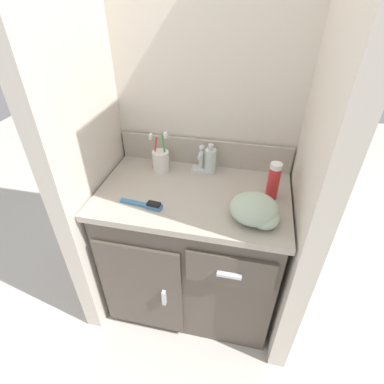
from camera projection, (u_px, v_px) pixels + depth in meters
The scene contains 12 objects.
ground_plane at pixel (193, 294), 1.77m from camera, with size 6.00×6.00×0.00m, color beige.
wall_back at pixel (208, 92), 1.38m from camera, with size 1.03×0.08×2.20m, color beige.
wall_left at pixel (79, 107), 1.21m from camera, with size 0.08×0.61×2.20m, color beige.
wall_right at pixel (327, 128), 1.05m from camera, with size 0.08×0.61×2.20m, color beige.
vanity at pixel (193, 248), 1.54m from camera, with size 0.85×0.54×0.75m.
backsplash at pixel (204, 152), 1.50m from camera, with size 0.85×0.02×0.14m.
sink_faucet at pixel (201, 163), 1.45m from camera, with size 0.09×0.09×0.14m.
toothbrush_cup at pixel (161, 160), 1.46m from camera, with size 0.09×0.08×0.20m.
soap_dispenser at pixel (210, 160), 1.44m from camera, with size 0.06×0.06×0.15m.
shaving_cream_can at pixel (273, 181), 1.26m from camera, with size 0.05×0.05×0.17m.
hairbrush at pixel (147, 205), 1.25m from camera, with size 0.19×0.05×0.03m.
hand_towel at pixel (256, 210), 1.16m from camera, with size 0.20×0.19×0.10m.
Camera 1 is at (0.23, -1.06, 1.53)m, focal length 28.00 mm.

